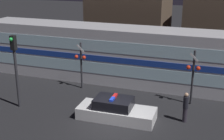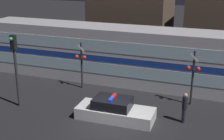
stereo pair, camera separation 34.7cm
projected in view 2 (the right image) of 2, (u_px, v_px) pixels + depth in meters
name	position (u px, v px, depth m)	size (l,w,h in m)	color
ground_plane	(111.00, 127.00, 17.54)	(120.00, 120.00, 0.00)	black
train	(109.00, 54.00, 24.28)	(20.71, 3.02, 4.26)	silver
police_car	(115.00, 111.00, 18.35)	(4.61, 1.87, 1.40)	silver
pedestrian	(185.00, 108.00, 17.78)	(0.31, 0.31, 1.82)	#2D2833
crossing_signal_near	(193.00, 74.00, 19.71)	(0.87, 0.36, 3.62)	#2D2D33
crossing_signal_far	(81.00, 62.00, 22.55)	(0.87, 0.36, 3.46)	#2D2D33
traffic_light_corner	(15.00, 62.00, 19.29)	(0.30, 0.46, 4.66)	#2D2D33
building_left	(132.00, 14.00, 31.79)	(7.61, 6.20, 7.89)	brown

